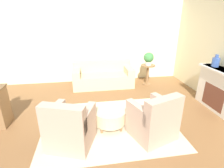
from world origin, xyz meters
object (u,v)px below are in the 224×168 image
side_table (148,72)px  vase_mantel_near (216,62)px  ottoman_table (110,116)px  armchair_left (70,128)px  couch (103,77)px  armchair_right (154,120)px  potted_plant_on_side_table (149,58)px

side_table → vase_mantel_near: 2.11m
ottoman_table → armchair_left: bearing=-150.1°
couch → side_table: (1.53, -0.16, 0.17)m
couch → armchair_right: 2.97m
armchair_right → ottoman_table: 0.92m
armchair_right → side_table: (0.86, 2.74, 0.09)m
potted_plant_on_side_table → armchair_right: bearing=-107.5°
couch → armchair_right: armchair_right is taller
couch → armchair_right: size_ratio=2.07×
armchair_left → side_table: size_ratio=1.37×
couch → vase_mantel_near: bearing=-33.3°
ottoman_table → side_table: (1.65, 2.28, 0.20)m
side_table → ottoman_table: bearing=-125.9°
side_table → potted_plant_on_side_table: bearing=0.0°
couch → armchair_right: bearing=-77.0°
potted_plant_on_side_table → couch: bearing=174.2°
armchair_right → vase_mantel_near: 2.45m
armchair_right → potted_plant_on_side_table: bearing=72.5°
armchair_left → vase_mantel_near: vase_mantel_near is taller
armchair_right → vase_mantel_near: size_ratio=3.10×
armchair_left → potted_plant_on_side_table: bearing=48.2°
couch → side_table: bearing=-5.8°
vase_mantel_near → potted_plant_on_side_table: bearing=125.9°
side_table → vase_mantel_near: (1.16, -1.61, 0.70)m
vase_mantel_near → couch: bearing=146.7°
side_table → armchair_left: bearing=-131.8°
ottoman_table → vase_mantel_near: (2.81, 0.67, 0.91)m
couch → potted_plant_on_side_table: (1.53, -0.16, 0.64)m
armchair_left → ottoman_table: (0.80, 0.46, -0.11)m
side_table → potted_plant_on_side_table: size_ratio=1.64×
ottoman_table → vase_mantel_near: size_ratio=2.16×
armchair_right → ottoman_table: (-0.79, 0.46, -0.11)m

